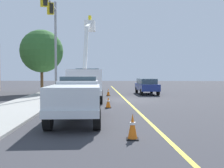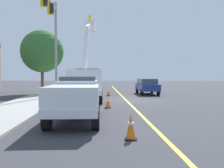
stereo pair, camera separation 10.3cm
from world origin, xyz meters
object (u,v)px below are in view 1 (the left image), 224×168
(service_pickup_truck, at_px, (76,97))
(traffic_cone_mid_rear, at_px, (108,92))
(traffic_cone_mid_front, at_px, (108,102))
(utility_bucket_truck, at_px, (86,81))
(traffic_cone_leading, at_px, (133,127))
(traffic_signal_mast, at_px, (52,29))
(passing_minivan, at_px, (147,85))

(service_pickup_truck, distance_m, traffic_cone_mid_rear, 14.01)
(service_pickup_truck, relative_size, traffic_cone_mid_front, 7.86)
(utility_bucket_truck, height_order, traffic_cone_mid_front, utility_bucket_truck)
(utility_bucket_truck, xyz_separation_m, traffic_cone_mid_front, (-4.85, -2.14, -1.26))
(traffic_cone_leading, bearing_deg, traffic_cone_mid_front, 9.59)
(traffic_signal_mast, bearing_deg, passing_minivan, -57.47)
(utility_bucket_truck, bearing_deg, passing_minivan, -40.22)
(service_pickup_truck, height_order, passing_minivan, service_pickup_truck)
(passing_minivan, height_order, traffic_signal_mast, traffic_signal_mast)
(passing_minivan, bearing_deg, utility_bucket_truck, 139.78)
(traffic_cone_leading, bearing_deg, traffic_cone_mid_rear, 6.45)
(traffic_cone_mid_front, distance_m, traffic_cone_mid_rear, 9.18)
(passing_minivan, bearing_deg, service_pickup_truck, 164.31)
(utility_bucket_truck, xyz_separation_m, traffic_signal_mast, (1.03, 3.14, 4.50))
(traffic_signal_mast, bearing_deg, traffic_cone_mid_rear, -54.91)
(traffic_cone_mid_rear, relative_size, traffic_signal_mast, 0.08)
(service_pickup_truck, height_order, traffic_cone_leading, service_pickup_truck)
(traffic_cone_leading, distance_m, traffic_cone_mid_front, 8.02)
(utility_bucket_truck, xyz_separation_m, traffic_cone_leading, (-12.75, -3.48, -1.19))
(traffic_cone_mid_front, distance_m, traffic_signal_mast, 9.78)
(passing_minivan, distance_m, traffic_cone_leading, 19.45)
(traffic_cone_leading, relative_size, traffic_signal_mast, 0.10)
(utility_bucket_truck, distance_m, traffic_signal_mast, 5.58)
(passing_minivan, xyz_separation_m, traffic_cone_mid_front, (-11.43, 3.42, -0.61))
(passing_minivan, xyz_separation_m, traffic_signal_mast, (-5.55, 8.70, 5.15))
(traffic_cone_mid_front, xyz_separation_m, traffic_cone_mid_rear, (9.17, 0.60, 0.00))
(utility_bucket_truck, height_order, traffic_signal_mast, traffic_signal_mast)
(service_pickup_truck, xyz_separation_m, traffic_cone_mid_front, (4.81, -1.14, -0.76))
(service_pickup_truck, xyz_separation_m, traffic_signal_mast, (10.69, 4.14, 5.01))
(traffic_cone_mid_rear, bearing_deg, passing_minivan, -60.64)
(passing_minivan, bearing_deg, traffic_cone_leading, 173.84)
(traffic_cone_mid_rear, bearing_deg, traffic_cone_mid_front, -176.28)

